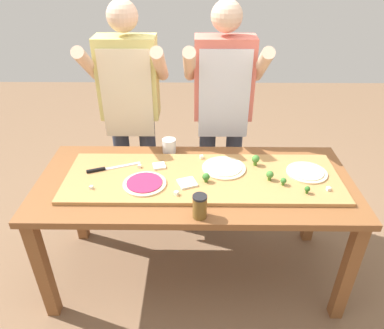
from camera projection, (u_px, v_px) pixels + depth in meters
The scene contains 23 objects.
ground_plane at pixel (195, 270), 2.50m from camera, with size 8.00×8.00×0.00m, color brown.
prep_table at pixel (195, 192), 2.15m from camera, with size 1.85×0.80×0.77m.
cutting_board at pixel (202, 178), 2.09m from camera, with size 1.60×0.51×0.02m, color #B27F47.
chefs_knife at pixel (106, 168), 2.14m from camera, with size 0.31×0.14×0.02m.
pizza_whole_cheese_artichoke at pixel (307, 172), 2.11m from camera, with size 0.24×0.24×0.02m.
pizza_whole_white_garlic at pixel (224, 168), 2.15m from camera, with size 0.26×0.26×0.02m.
pizza_whole_beet_magenta at pixel (145, 183), 2.01m from camera, with size 0.25×0.25×0.02m.
pizza_slice_far_left at pixel (159, 166), 2.17m from camera, with size 0.07×0.07×0.01m, color silver.
pizza_slice_center at pixel (187, 183), 2.01m from camera, with size 0.10×0.10×0.01m, color silver.
broccoli_floret_front_left at pixel (256, 159), 2.17m from camera, with size 0.05×0.05×0.07m.
broccoli_floret_center_left at pixel (307, 189), 1.93m from camera, with size 0.03×0.03×0.04m.
broccoli_floret_back_mid at pixel (206, 177), 2.02m from camera, with size 0.04×0.04×0.06m.
broccoli_floret_front_mid at pixel (270, 175), 2.03m from camera, with size 0.04×0.04×0.06m.
broccoli_floret_center_right at pixel (283, 181), 1.99m from camera, with size 0.03×0.03×0.05m.
cheese_crumble_a at pixel (176, 193), 1.92m from camera, with size 0.02×0.02×0.02m, color white.
cheese_crumble_b at pixel (201, 157), 2.25m from camera, with size 0.02×0.02×0.02m, color white.
cheese_crumble_c at pixel (91, 187), 1.97m from camera, with size 0.02×0.02×0.02m, color silver.
cheese_crumble_d at pixel (139, 166), 2.16m from camera, with size 0.02×0.02×0.02m, color white.
cheese_crumble_e at pixel (328, 189), 1.96m from camera, with size 0.02×0.02×0.02m, color white.
flour_cup at pixel (169, 147), 2.35m from camera, with size 0.09×0.09×0.10m.
sauce_jar at pixel (200, 206), 1.78m from camera, with size 0.07×0.07×0.13m.
cook_left at pixel (130, 103), 2.50m from camera, with size 0.54×0.39×1.67m.
cook_right at pixel (223, 103), 2.50m from camera, with size 0.54×0.39×1.67m.
Camera 1 is at (0.00, -1.74, 1.95)m, focal length 33.35 mm.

